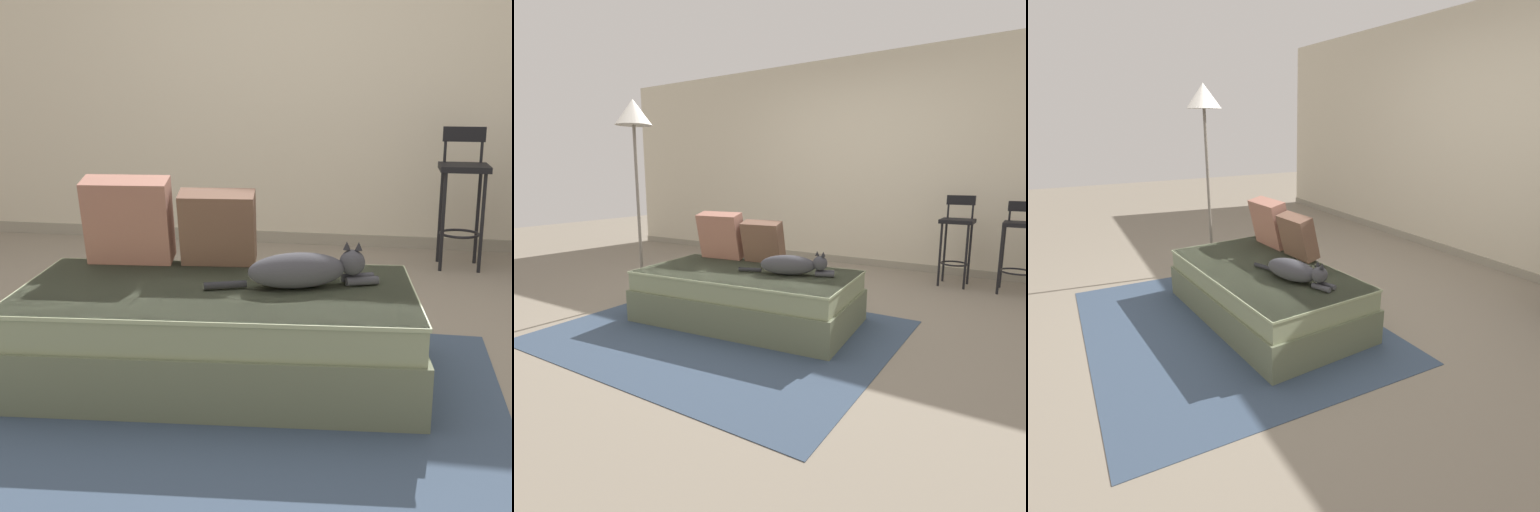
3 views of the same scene
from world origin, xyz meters
TOP-DOWN VIEW (x-y plane):
  - ground_plane at (0.00, 0.00)m, footprint 16.00×16.00m
  - wall_back_panel at (0.00, 2.25)m, footprint 8.00×0.10m
  - wall_baseboard_trim at (0.00, 2.20)m, footprint 8.00×0.02m
  - area_rug at (0.00, -0.70)m, footprint 2.39×2.00m
  - couch at (0.00, -0.40)m, footprint 1.76×1.05m
  - throw_pillow_corner at (-0.49, -0.09)m, footprint 0.42×0.26m
  - throw_pillow_middle at (-0.07, -0.05)m, footprint 0.36×0.24m
  - cat at (0.36, -0.33)m, footprint 0.72×0.33m
  - bar_stool_near_window at (1.20, 1.70)m, footprint 0.32×0.32m

SIDE VIEW (x-z plane):
  - ground_plane at x=0.00m, z-range 0.00..0.00m
  - area_rug at x=0.00m, z-range 0.00..0.01m
  - wall_baseboard_trim at x=0.00m, z-range 0.00..0.09m
  - couch at x=0.00m, z-range 0.00..0.41m
  - cat at x=0.36m, z-range 0.39..0.57m
  - bar_stool_near_window at x=1.20m, z-range 0.10..1.04m
  - throw_pillow_middle at x=-0.07m, z-range 0.41..0.77m
  - throw_pillow_corner at x=-0.49m, z-range 0.41..0.83m
  - wall_back_panel at x=0.00m, z-range 0.00..2.60m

